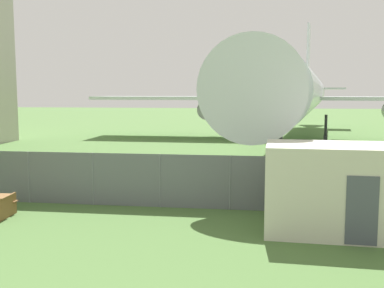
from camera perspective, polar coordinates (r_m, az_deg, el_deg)
perimeter_fence at (r=16.41m, az=-4.08°, el=-4.68°), size 56.07×0.07×1.96m
airplane at (r=39.13m, az=13.21°, el=6.44°), size 37.99×46.57×12.29m
portable_cabin at (r=14.09m, az=17.54°, el=-5.41°), size 4.11×2.71×2.64m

